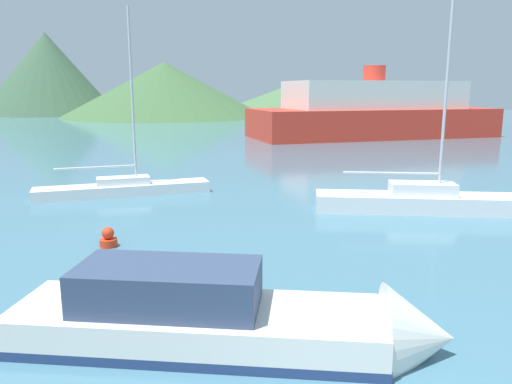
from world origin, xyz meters
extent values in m
cube|color=white|center=(-2.22, 4.63, 0.39)|extent=(7.62, 3.16, 0.79)
cube|color=navy|center=(-2.22, 4.63, 0.10)|extent=(7.66, 3.18, 0.20)
cone|color=white|center=(2.10, 4.02, 0.39)|extent=(1.60, 2.20, 2.03)
cube|color=#334260|center=(-2.77, 4.71, 1.22)|extent=(3.82, 2.20, 0.86)
cube|color=white|center=(6.36, 15.44, 0.37)|extent=(8.95, 2.82, 0.73)
cube|color=white|center=(6.36, 15.44, 0.99)|extent=(2.77, 1.51, 0.51)
cylinder|color=#BCBCC1|center=(7.02, 15.36, 4.68)|extent=(0.12, 0.12, 7.89)
cylinder|color=#BCBCC1|center=(5.05, 15.62, 1.63)|extent=(3.94, 0.61, 0.10)
cube|color=white|center=(-6.92, 19.34, 0.26)|extent=(8.34, 3.72, 0.53)
cube|color=white|center=(-6.92, 19.34, 0.71)|extent=(2.66, 1.65, 0.37)
cylinder|color=#BCBCC1|center=(-6.33, 19.52, 4.68)|extent=(0.12, 0.12, 8.31)
cylinder|color=#BCBCC1|center=(-8.11, 18.98, 1.43)|extent=(3.60, 1.16, 0.10)
cube|color=red|center=(13.25, 49.16, 1.52)|extent=(27.52, 15.61, 3.03)
cube|color=silver|center=(13.25, 49.16, 4.47)|extent=(19.62, 12.29, 2.88)
cylinder|color=red|center=(13.25, 49.16, 6.71)|extent=(2.34, 2.34, 1.60)
cylinder|color=red|center=(-5.62, 11.14, 0.13)|extent=(0.57, 0.57, 0.26)
sphere|color=red|center=(-5.62, 11.14, 0.46)|extent=(0.40, 0.40, 0.40)
cone|color=#38563D|center=(-40.01, 101.39, 8.19)|extent=(27.00, 27.00, 16.38)
cone|color=#3D6038|center=(-14.84, 90.97, 4.99)|extent=(38.17, 38.17, 9.98)
cone|color=#476B42|center=(13.03, 104.58, 3.54)|extent=(38.88, 38.88, 7.09)
camera|label=1|loc=(-1.37, -4.70, 5.07)|focal=35.00mm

